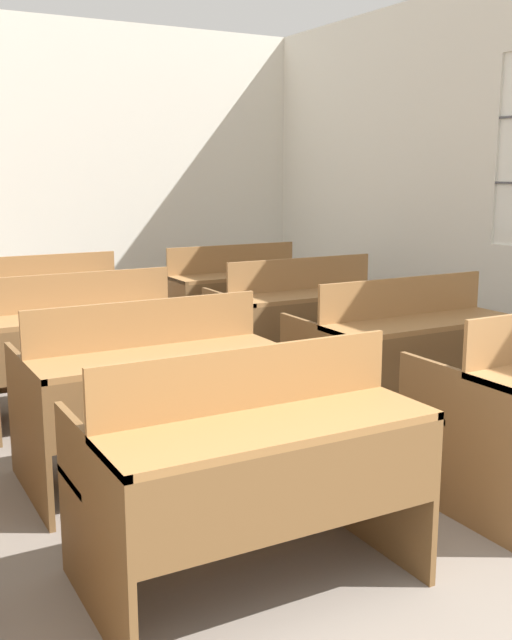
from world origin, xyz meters
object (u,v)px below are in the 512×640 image
bench_back_right (233,296)px  bench_second_center (148,388)px  bench_front_center (250,465)px  bench_back_center (40,313)px  bench_third_right (301,318)px  bench_second_right (403,351)px  bench_third_center (81,343)px

bench_back_right → bench_second_center: bearing=-125.8°
bench_front_center → bench_back_center: (0.03, 3.47, 0.00)m
bench_second_center → bench_third_right: bearing=35.4°
bench_front_center → bench_second_right: bearing=34.3°
bench_back_center → bench_back_right: bearing=-0.2°
bench_second_center → bench_third_right: (1.67, 1.18, 0.00)m
bench_front_center → bench_third_center: same height
bench_second_right → bench_back_center: bearing=125.6°
bench_front_center → bench_second_right: 2.04m
bench_second_right → bench_back_center: 2.85m
bench_third_right → bench_back_center: size_ratio=1.00×
bench_third_right → bench_back_center: 2.03m
bench_second_center → bench_second_right: 1.66m
bench_front_center → bench_third_center: (0.02, 2.32, 0.00)m
bench_third_center → bench_third_right: same height
bench_back_right → bench_back_center: bearing=179.8°
bench_front_center → bench_back_center: size_ratio=1.00×
bench_back_right → bench_second_right: bearing=-90.4°
bench_front_center → bench_third_right: same height
bench_third_right → bench_back_right: size_ratio=1.00×
bench_third_right → bench_second_right: bearing=-90.3°
bench_second_center → bench_back_right: 2.87m
bench_third_center → bench_third_right: 1.68m
bench_second_right → bench_back_right: same height
bench_back_center → bench_second_center: bearing=-89.9°
bench_third_center → bench_back_center: same height
bench_third_center → bench_back_right: same height
bench_third_right → bench_back_right: same height
bench_second_center → bench_back_center: size_ratio=1.00×
bench_third_right → bench_back_right: 1.14m
bench_front_center → bench_back_right: size_ratio=1.00×
bench_front_center → bench_third_right: size_ratio=1.00×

